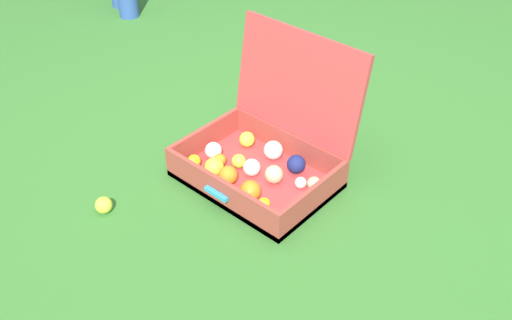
{
  "coord_description": "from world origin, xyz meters",
  "views": [
    {
      "loc": [
        1.21,
        -1.38,
        1.47
      ],
      "look_at": [
        0.03,
        -0.05,
        0.1
      ],
      "focal_mm": 40.57,
      "sensor_mm": 36.0,
      "label": 1
    }
  ],
  "objects": [
    {
      "name": "open_suitcase",
      "position": [
        0.02,
        0.01,
        0.11
      ],
      "size": [
        0.59,
        0.52,
        0.55
      ],
      "color": "#B23838",
      "rests_on": "ground"
    },
    {
      "name": "ground_plane",
      "position": [
        0.0,
        0.0,
        0.0
      ],
      "size": [
        16.0,
        16.0,
        0.0
      ],
      "primitive_type": "plane",
      "color": "#336B28"
    },
    {
      "name": "stray_ball_on_grass",
      "position": [
        -0.28,
        -0.56,
        0.03
      ],
      "size": [
        0.06,
        0.06,
        0.06
      ],
      "primitive_type": "sphere",
      "color": "#CCDB38",
      "rests_on": "ground"
    }
  ]
}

